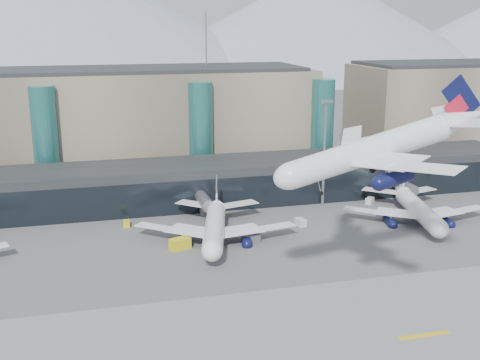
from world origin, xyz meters
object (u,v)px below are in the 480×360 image
object	(u,v)px
jet_parked_mid	(215,218)
veh_b	(126,223)
veh_h	(180,244)
lightmast_mid	(324,147)
veh_g	(301,222)
jet_parked_right	(415,202)
hero_jet	(389,139)
veh_c	(251,238)
veh_d	(370,201)

from	to	relation	value
jet_parked_mid	veh_b	distance (m)	21.22
jet_parked_mid	veh_h	bearing A→B (deg)	134.82
lightmast_mid	jet_parked_mid	distance (m)	35.66
veh_g	jet_parked_right	bearing A→B (deg)	75.09
veh_h	veh_g	bearing A→B (deg)	-5.92
hero_jet	jet_parked_right	distance (m)	49.98
jet_parked_mid	veh_c	world-z (taller)	jet_parked_mid
lightmast_mid	veh_b	bearing A→B (deg)	-174.92
veh_c	veh_g	xyz separation A→B (m)	(13.20, 7.16, -0.15)
veh_b	veh_c	bearing A→B (deg)	-121.00
veh_h	jet_parked_mid	bearing A→B (deg)	9.98
jet_parked_right	jet_parked_mid	bearing A→B (deg)	103.03
lightmast_mid	veh_d	bearing A→B (deg)	-9.71
veh_c	veh_d	xyz separation A→B (m)	(35.45, 18.55, -0.18)
jet_parked_right	veh_h	xyz separation A→B (m)	(-54.29, -5.05, -3.07)
jet_parked_right	veh_d	distance (m)	14.68
hero_jet	veh_h	size ratio (longest dim) A/B	8.91
veh_b	veh_g	distance (m)	38.18
lightmast_mid	veh_h	bearing A→B (deg)	-151.68
lightmast_mid	jet_parked_right	size ratio (longest dim) A/B	0.74
veh_g	veh_c	bearing A→B (deg)	-71.55
veh_c	veh_h	distance (m)	14.64
hero_jet	veh_c	distance (m)	41.89
jet_parked_mid	veh_h	world-z (taller)	jet_parked_mid
hero_jet	jet_parked_right	xyz separation A→B (m)	(27.03, 35.70, -22.20)
hero_jet	jet_parked_mid	size ratio (longest dim) A/B	1.02
jet_parked_right	veh_b	distance (m)	64.63
veh_g	hero_jet	bearing A→B (deg)	-10.91
hero_jet	veh_h	world-z (taller)	hero_jet
veh_c	veh_d	world-z (taller)	veh_c
jet_parked_right	veh_b	xyz separation A→B (m)	(-63.52, 11.41, -3.53)
veh_c	veh_g	bearing A→B (deg)	24.91
lightmast_mid	jet_parked_right	xyz separation A→B (m)	(15.89, -15.64, -10.24)
lightmast_mid	veh_b	distance (m)	49.76
lightmast_mid	jet_parked_mid	xyz separation A→B (m)	(-30.27, -15.89, -10.14)
hero_jet	veh_c	world-z (taller)	hero_jet
jet_parked_mid	veh_g	size ratio (longest dim) A/B	12.98
jet_parked_mid	veh_h	xyz separation A→B (m)	(-8.13, -4.81, -3.16)
hero_jet	veh_g	distance (m)	45.78
hero_jet	veh_c	size ratio (longest dim) A/B	10.57
veh_c	veh_h	size ratio (longest dim) A/B	0.84
hero_jet	veh_d	distance (m)	60.10
hero_jet	jet_parked_mid	world-z (taller)	hero_jet
lightmast_mid	jet_parked_mid	size ratio (longest dim) A/B	0.73
veh_c	veh_d	distance (m)	40.01
veh_h	veh_d	bearing A→B (deg)	-0.16
lightmast_mid	veh_g	xyz separation A→B (m)	(-10.57, -13.38, -13.63)
veh_b	jet_parked_right	bearing A→B (deg)	-96.82
lightmast_mid	veh_h	distance (m)	45.61
lightmast_mid	veh_c	distance (m)	34.18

